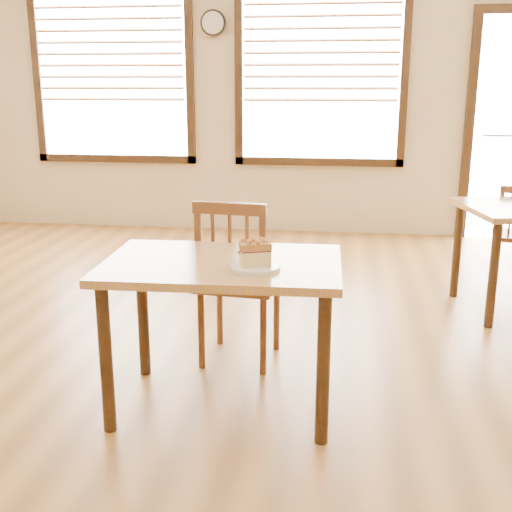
{
  "coord_description": "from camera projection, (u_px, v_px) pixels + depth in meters",
  "views": [
    {
      "loc": [
        0.56,
        -2.82,
        1.57
      ],
      "look_at": [
        0.18,
        -0.03,
        0.8
      ],
      "focal_mm": 45.0,
      "sensor_mm": 36.0,
      "label": 1
    }
  ],
  "objects": [
    {
      "name": "window_left",
      "position": [
        112.0,
        58.0,
        6.75
      ],
      "size": [
        1.76,
        0.1,
        1.96
      ],
      "color": "white",
      "rests_on": "room_shell"
    },
    {
      "name": "ground",
      "position": [
        221.0,
        409.0,
        3.18
      ],
      "size": [
        8.0,
        8.0,
        0.0
      ],
      "primitive_type": "plane",
      "color": "#9B672D"
    },
    {
      "name": "window_right",
      "position": [
        321.0,
        57.0,
        6.46
      ],
      "size": [
        1.76,
        0.1,
        1.96
      ],
      "color": "white",
      "rests_on": "room_shell"
    },
    {
      "name": "cafe_chair_main",
      "position": [
        238.0,
        280.0,
        3.61
      ],
      "size": [
        0.48,
        0.48,
        0.97
      ],
      "rotation": [
        0.0,
        0.0,
        3.04
      ],
      "color": "#5A2E18",
      "rests_on": "ground"
    },
    {
      "name": "plate",
      "position": [
        255.0,
        267.0,
        2.9
      ],
      "size": [
        0.23,
        0.23,
        0.02
      ],
      "color": "white",
      "rests_on": "cafe_table_main"
    },
    {
      "name": "room_shell",
      "position": [
        214.0,
        18.0,
        2.7
      ],
      "size": [
        8.0,
        8.0,
        8.0
      ],
      "color": "beige",
      "rests_on": "ground"
    },
    {
      "name": "cafe_table_main",
      "position": [
        222.0,
        283.0,
        3.06
      ],
      "size": [
        1.14,
        0.78,
        0.75
      ],
      "rotation": [
        0.0,
        0.0,
        0.03
      ],
      "color": "#C27D4B",
      "rests_on": "ground"
    },
    {
      "name": "cake_slice",
      "position": [
        255.0,
        253.0,
        2.88
      ],
      "size": [
        0.16,
        0.14,
        0.13
      ],
      "rotation": [
        0.0,
        0.0,
        0.32
      ],
      "color": "#F9DE8D",
      "rests_on": "plate"
    },
    {
      "name": "wall_clock",
      "position": [
        213.0,
        23.0,
        6.5
      ],
      "size": [
        0.26,
        0.05,
        0.26
      ],
      "color": "black",
      "rests_on": "room_shell"
    }
  ]
}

